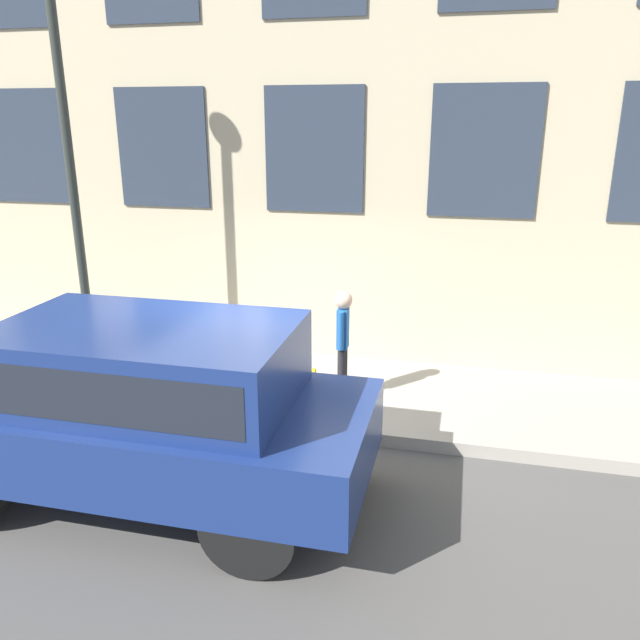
{
  "coord_description": "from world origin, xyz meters",
  "views": [
    {
      "loc": [
        -6.4,
        -2.15,
        3.62
      ],
      "look_at": [
        0.74,
        -0.46,
        1.25
      ],
      "focal_mm": 35.0,
      "sensor_mm": 36.0,
      "label": 1
    }
  ],
  "objects_px": {
    "fire_hydrant": "(297,370)",
    "parked_truck_navy_near": "(145,400)",
    "street_lamp": "(66,130)",
    "person": "(343,335)"
  },
  "relations": [
    {
      "from": "parked_truck_navy_near",
      "to": "street_lamp",
      "type": "distance_m",
      "value": 3.9
    },
    {
      "from": "fire_hydrant",
      "to": "person",
      "type": "xyz_separation_m",
      "value": [
        0.28,
        -0.53,
        0.42
      ]
    },
    {
      "from": "parked_truck_navy_near",
      "to": "street_lamp",
      "type": "xyz_separation_m",
      "value": [
        2.24,
        2.06,
        2.43
      ]
    },
    {
      "from": "fire_hydrant",
      "to": "person",
      "type": "bearing_deg",
      "value": -62.14
    },
    {
      "from": "person",
      "to": "street_lamp",
      "type": "distance_m",
      "value": 4.3
    },
    {
      "from": "fire_hydrant",
      "to": "parked_truck_navy_near",
      "type": "distance_m",
      "value": 2.32
    },
    {
      "from": "fire_hydrant",
      "to": "parked_truck_navy_near",
      "type": "bearing_deg",
      "value": 155.68
    },
    {
      "from": "person",
      "to": "parked_truck_navy_near",
      "type": "relative_size",
      "value": 0.32
    },
    {
      "from": "street_lamp",
      "to": "parked_truck_navy_near",
      "type": "bearing_deg",
      "value": -137.41
    },
    {
      "from": "fire_hydrant",
      "to": "street_lamp",
      "type": "xyz_separation_m",
      "value": [
        0.16,
        3.0,
        2.88
      ]
    }
  ]
}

